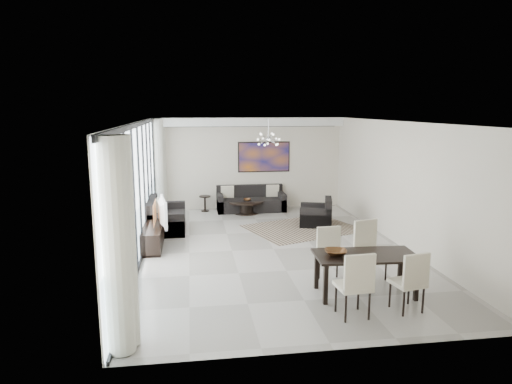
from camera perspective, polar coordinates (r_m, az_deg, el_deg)
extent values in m
cube|color=#A8A39B|center=(10.59, 2.19, -7.08)|extent=(6.00, 9.00, 0.02)
cube|color=white|center=(10.10, 2.31, 8.70)|extent=(6.00, 9.00, 0.02)
cube|color=beige|center=(14.64, -0.95, 3.60)|extent=(6.00, 0.02, 2.90)
cube|color=beige|center=(6.00, 10.10, -6.68)|extent=(6.00, 0.02, 2.90)
cube|color=beige|center=(11.17, 17.51, 0.97)|extent=(0.02, 9.00, 2.90)
cube|color=silver|center=(10.14, -14.55, 0.19)|extent=(0.01, 8.95, 2.85)
cube|color=black|center=(9.99, -14.69, 8.12)|extent=(0.04, 8.95, 0.10)
cube|color=black|center=(10.48, -13.97, -7.47)|extent=(0.04, 8.95, 0.06)
cube|color=black|center=(6.27, -18.08, -6.28)|extent=(0.04, 0.05, 2.88)
cube|color=black|center=(7.22, -16.76, -4.01)|extent=(0.04, 0.05, 2.88)
cube|color=black|center=(8.19, -15.75, -2.28)|extent=(0.04, 0.05, 2.88)
cube|color=black|center=(9.16, -14.96, -0.91)|extent=(0.04, 0.05, 2.88)
cube|color=black|center=(10.14, -14.32, 0.20)|extent=(0.04, 0.05, 2.88)
cube|color=black|center=(11.12, -13.80, 1.11)|extent=(0.04, 0.05, 2.88)
cube|color=black|center=(12.10, -13.36, 1.87)|extent=(0.04, 0.05, 2.88)
cube|color=black|center=(13.09, -12.98, 2.52)|extent=(0.04, 0.05, 2.88)
cube|color=black|center=(14.08, -12.66, 3.07)|extent=(0.04, 0.05, 2.88)
cylinder|color=white|center=(6.11, -17.01, -6.67)|extent=(0.36, 0.36, 2.85)
cylinder|color=white|center=(14.21, -12.05, 3.17)|extent=(0.36, 0.36, 2.85)
cube|color=white|center=(14.35, -0.86, 8.75)|extent=(5.98, 0.40, 0.26)
cube|color=#B55E19|center=(14.66, 1.01, 4.40)|extent=(1.68, 0.04, 0.98)
cylinder|color=silver|center=(12.62, 1.56, 7.86)|extent=(0.02, 0.02, 0.55)
sphere|color=silver|center=(12.63, 1.56, 6.61)|extent=(0.12, 0.12, 0.12)
cube|color=black|center=(12.38, 5.82, -4.54)|extent=(3.33, 2.95, 0.01)
cylinder|color=black|center=(14.01, -1.27, -1.23)|extent=(1.09, 1.09, 0.04)
cylinder|color=black|center=(14.05, -1.27, -1.99)|extent=(0.48, 0.48, 0.34)
cylinder|color=black|center=(14.09, -1.27, -2.59)|extent=(0.76, 0.76, 0.03)
imported|color=brown|center=(14.01, -1.11, -0.98)|extent=(0.27, 0.27, 0.07)
cube|color=black|center=(14.38, -0.62, -1.59)|extent=(2.13, 0.87, 0.39)
cube|color=black|center=(14.65, -0.81, 0.17)|extent=(2.13, 0.17, 0.39)
cube|color=black|center=(14.27, -4.52, -1.36)|extent=(0.17, 0.87, 0.56)
cube|color=black|center=(14.53, 3.21, -1.14)|extent=(0.17, 0.87, 0.56)
cube|color=black|center=(12.36, -11.06, -3.72)|extent=(0.95, 1.69, 0.42)
cube|color=black|center=(12.29, -12.90, -1.85)|extent=(0.19, 1.69, 0.42)
cube|color=black|center=(11.61, -11.25, -4.17)|extent=(0.95, 0.19, 0.61)
cube|color=black|center=(13.07, -10.92, -2.52)|extent=(0.95, 0.19, 0.61)
cube|color=black|center=(12.75, 7.45, -3.28)|extent=(1.06, 1.10, 0.38)
cube|color=black|center=(12.67, 9.04, -1.66)|extent=(0.41, 0.91, 0.38)
cube|color=black|center=(13.08, 7.47, -2.54)|extent=(0.87, 0.40, 0.55)
cube|color=black|center=(12.37, 7.46, -3.30)|extent=(0.87, 0.40, 0.55)
cylinder|color=black|center=(14.34, -6.42, -0.55)|extent=(0.36, 0.36, 0.04)
cylinder|color=black|center=(14.39, -6.40, -1.49)|extent=(0.06, 0.06, 0.45)
cylinder|color=black|center=(14.44, -6.38, -2.35)|extent=(0.25, 0.25, 0.03)
cube|color=black|center=(10.91, -12.80, -5.48)|extent=(0.45, 1.60, 0.50)
imported|color=gray|center=(10.83, -12.05, -2.46)|extent=(0.30, 1.12, 0.64)
cube|color=black|center=(8.12, 13.56, -7.70)|extent=(1.79, 0.96, 0.04)
cube|color=black|center=(7.73, 8.70, -11.35)|extent=(0.07, 0.07, 0.69)
cube|color=black|center=(8.35, 7.57, -9.64)|extent=(0.07, 0.07, 0.69)
cube|color=black|center=(8.23, 19.43, -10.47)|extent=(0.07, 0.07, 0.69)
cube|color=black|center=(8.81, 17.59, -8.96)|extent=(0.07, 0.07, 0.69)
cube|color=beige|center=(7.35, 12.02, -11.43)|extent=(0.53, 0.53, 0.06)
cube|color=beige|center=(7.07, 12.83, -9.95)|extent=(0.49, 0.09, 0.60)
cylinder|color=black|center=(7.53, 9.96, -12.93)|extent=(0.04, 0.04, 0.46)
cylinder|color=black|center=(7.37, 13.97, -13.65)|extent=(0.04, 0.04, 0.46)
cube|color=beige|center=(7.77, 18.37, -10.73)|extent=(0.54, 0.54, 0.06)
cube|color=beige|center=(7.54, 19.41, -9.36)|extent=(0.46, 0.13, 0.56)
cylinder|color=black|center=(7.90, 16.40, -12.19)|extent=(0.04, 0.04, 0.43)
cylinder|color=black|center=(7.84, 20.15, -12.60)|extent=(0.04, 0.04, 0.43)
cube|color=beige|center=(8.66, 9.50, -8.10)|extent=(0.50, 0.50, 0.06)
cube|color=beige|center=(8.76, 9.06, -6.08)|extent=(0.47, 0.08, 0.56)
cylinder|color=black|center=(8.65, 11.03, -9.91)|extent=(0.04, 0.04, 0.43)
cylinder|color=black|center=(8.84, 7.90, -9.37)|extent=(0.04, 0.04, 0.43)
cube|color=beige|center=(8.97, 14.24, -7.37)|extent=(0.61, 0.61, 0.07)
cube|color=beige|center=(9.06, 13.50, -5.28)|extent=(0.50, 0.18, 0.61)
cylinder|color=black|center=(9.02, 15.93, -9.14)|extent=(0.04, 0.04, 0.47)
cylinder|color=black|center=(9.09, 12.41, -8.82)|extent=(0.04, 0.04, 0.47)
imported|color=brown|center=(7.96, 9.93, -7.44)|extent=(0.45, 0.45, 0.09)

